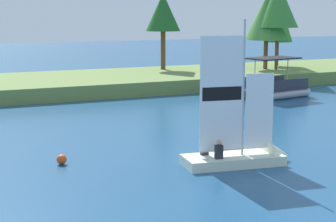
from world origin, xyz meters
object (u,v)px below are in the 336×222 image
Objects in this scene: wooden_dock at (238,91)px; sailboat at (251,153)px; shoreline_tree_midright at (278,20)px; shoreline_tree_left at (163,13)px; channel_buoy at (62,159)px; pontoon_boat at (271,88)px; shoreline_tree_centre at (278,5)px; shoreline_tree_midleft at (267,17)px.

sailboat is (-9.70, -16.34, 0.15)m from wooden_dock.
shoreline_tree_midright is at bearing 41.41° from wooden_dock.
shoreline_tree_left is 27.72m from channel_buoy.
shoreline_tree_left is 1.15× the size of pontoon_boat.
pontoon_boat is at bearing -127.54° from shoreline_tree_centre.
shoreline_tree_midleft is 30.15m from channel_buoy.
wooden_dock is (-6.35, -5.90, -5.02)m from shoreline_tree_midleft.
shoreline_tree_left is at bearing 92.16° from pontoon_boat.
shoreline_tree_centre is 1.76× the size of wooden_dock.
shoreline_tree_midright is at bearing -8.26° from shoreline_tree_left.
shoreline_tree_centre is at bearing -26.44° from shoreline_tree_left.
shoreline_tree_midright is at bearing 40.16° from channel_buoy.
shoreline_tree_left is 27.53m from sailboat.
sailboat is at bearing -127.58° from shoreline_tree_midright.
channel_buoy is at bearing -141.28° from shoreline_tree_centre.
wooden_dock is (-8.95, -7.89, -4.78)m from shoreline_tree_midright.
wooden_dock is (-6.95, -5.22, -6.04)m from shoreline_tree_centre.
shoreline_tree_midleft is 0.86× the size of shoreline_tree_centre.
shoreline_tree_midright is 1.01× the size of sailboat.
shoreline_tree_midleft reaches higher than channel_buoy.
shoreline_tree_left is at bearing 98.85° from wooden_dock.
pontoon_boat is at bearing -127.37° from shoreline_tree_midright.
pontoon_boat is at bearing 61.23° from sailboat.
shoreline_tree_left is at bearing 171.74° from shoreline_tree_midright.
shoreline_tree_midright is 30.93m from sailboat.
shoreline_tree_left is at bearing 81.23° from sailboat.
shoreline_tree_centre is at bearing 38.72° from channel_buoy.
shoreline_tree_midleft is 3.29m from shoreline_tree_midright.
pontoon_boat is (10.78, 13.92, 0.27)m from sailboat.
shoreline_tree_midleft is 1.51× the size of wooden_dock.
shoreline_tree_left is 1.02× the size of shoreline_tree_midleft.
shoreline_tree_left reaches higher than shoreline_tree_midleft.
pontoon_boat is (-5.87, -7.64, -5.61)m from shoreline_tree_centre.
shoreline_tree_left is 10.94m from wooden_dock.
channel_buoy is at bearing -140.54° from wooden_dock.
shoreline_tree_midleft is 1.13× the size of pontoon_boat.
shoreline_tree_left is 16.34× the size of channel_buoy.
shoreline_tree_centre is 1.21× the size of sailboat.
channel_buoy is at bearing 164.74° from sailboat.
shoreline_tree_left reaches higher than channel_buoy.
shoreline_tree_left reaches higher than pontoon_boat.
shoreline_tree_centre is at bearing 61.30° from sailboat.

